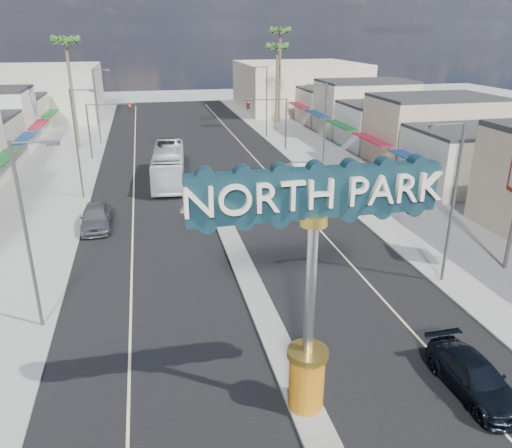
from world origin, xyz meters
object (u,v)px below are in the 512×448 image
gateway_sign (312,267)px  suv_right (474,377)px  traffic_signal_right (271,114)px  streetlight_r_near (451,197)px  city_bus (169,165)px  traffic_signal_left (105,120)px  streetlight_r_mid (323,128)px  streetlight_l_near (29,229)px  car_parked_left (96,217)px  palm_right_mid (277,51)px  streetlight_l_mid (78,139)px  car_parked_right (300,171)px  palm_right_far (280,37)px  streetlight_l_far (98,103)px  streetlight_r_far (265,98)px  palm_left_far (66,47)px

gateway_sign → suv_right: 8.51m
traffic_signal_right → suv_right: (-2.49, -42.52, -3.59)m
streetlight_r_near → city_bus: (-13.65, 23.54, -3.47)m
traffic_signal_left → gateway_sign: bearing=-77.7°
traffic_signal_right → streetlight_r_mid: streetlight_r_mid is taller
traffic_signal_right → streetlight_l_near: 39.26m
car_parked_left → city_bus: size_ratio=0.44×
traffic_signal_right → suv_right: traffic_signal_right is taller
suv_right → city_bus: city_bus is taller
traffic_signal_left → palm_right_mid: 26.01m
traffic_signal_left → car_parked_left: size_ratio=1.21×
gateway_sign → streetlight_l_mid: gateway_sign is taller
streetlight_r_near → palm_right_mid: (2.57, 46.00, 5.54)m
streetlight_r_near → car_parked_right: 22.22m
city_bus → palm_right_far: bearing=62.2°
traffic_signal_right → car_parked_left: 28.17m
streetlight_r_near → palm_right_far: (4.57, 52.00, 7.32)m
gateway_sign → city_bus: 32.02m
streetlight_l_far → streetlight_r_near: 46.90m
traffic_signal_right → palm_right_mid: 14.10m
traffic_signal_right → palm_right_mid: size_ratio=0.50×
streetlight_l_near → car_parked_right: size_ratio=2.01×
palm_right_mid → suv_right: size_ratio=2.55×
palm_right_mid → car_parked_right: (-4.00, -24.26, -9.87)m
gateway_sign → palm_right_far: (15.00, 60.02, 6.46)m
suv_right → streetlight_r_mid: bearing=81.0°
streetlight_l_mid → traffic_signal_left: bearing=84.9°
gateway_sign → streetlight_l_far: bearing=101.8°
streetlight_l_far → car_parked_left: streetlight_l_far is taller
car_parked_right → streetlight_r_mid: bearing=-55.5°
streetlight_r_far → palm_right_far: bearing=65.5°
streetlight_l_mid → palm_right_far: size_ratio=0.64×
palm_left_far → car_parked_right: 30.55m
car_parked_left → city_bus: (5.78, 10.79, 0.75)m
streetlight_l_far → city_bus: (7.22, -18.46, -3.47)m
traffic_signal_right → streetlight_l_near: bearing=-120.0°
streetlight_l_far → palm_left_far: 7.21m
suv_right → car_parked_right: size_ratio=1.06×
streetlight_r_near → palm_left_far: (-23.43, 40.00, 6.43)m
traffic_signal_left → palm_right_far: size_ratio=0.43×
car_parked_left → palm_left_far: bearing=97.4°
streetlight_l_near → city_bus: bearing=73.0°
streetlight_r_near → streetlight_r_far: same height
palm_right_far → streetlight_l_mid: bearing=-128.5°
streetlight_r_far → palm_right_mid: size_ratio=0.74×
palm_right_far → city_bus: palm_right_far is taller
traffic_signal_right → palm_left_far: (-22.18, 6.01, 7.22)m
streetlight_r_near → streetlight_l_mid: bearing=136.2°
streetlight_l_near → car_parked_left: (1.43, 12.75, -4.22)m
traffic_signal_right → streetlight_l_mid: 24.11m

